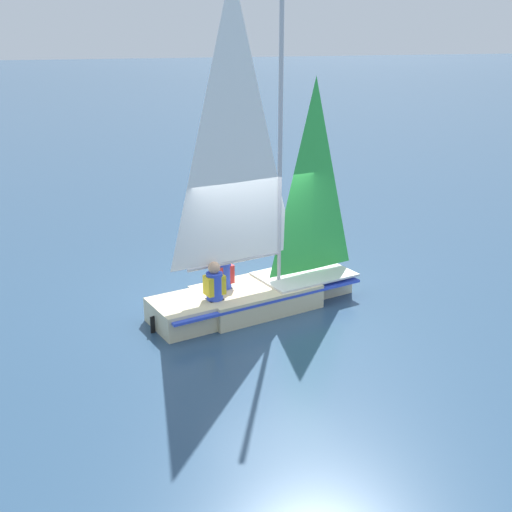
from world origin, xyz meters
name	(u,v)px	position (x,y,z in m)	size (l,w,h in m)	color
ground_plane	(256,308)	(0.00, 0.00, 0.00)	(260.00, 260.00, 0.00)	#2D4C6B
sailboat_main	(256,263)	(0.00, 0.01, 0.92)	(2.01, 4.23, 6.13)	beige
sailor_helm	(223,279)	(0.13, 0.60, 0.62)	(0.35, 0.38, 1.16)	black
sailor_crew	(215,290)	(-0.33, 0.92, 0.62)	(0.35, 0.38, 1.16)	black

